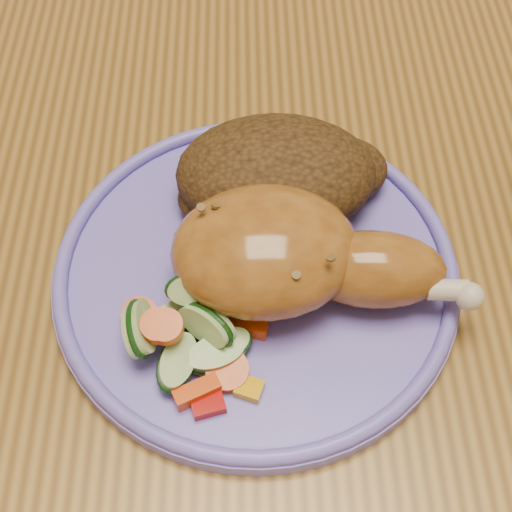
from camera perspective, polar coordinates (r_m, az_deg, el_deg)
ground at (r=1.22m, az=3.41°, el=-15.87°), size 4.00×4.00×0.00m
dining_table at (r=0.63m, az=6.39°, el=3.97°), size 0.90×1.40×0.75m
plate at (r=0.48m, az=0.00°, el=-1.43°), size 0.27×0.27×0.01m
plate_rim at (r=0.47m, az=0.00°, el=-0.69°), size 0.27×0.27×0.01m
chicken_leg at (r=0.44m, az=2.86°, el=0.06°), size 0.19×0.10×0.06m
rice_pilaf at (r=0.49m, az=1.93°, el=6.50°), size 0.15×0.10×0.06m
vegetable_pile at (r=0.43m, az=-5.27°, el=-6.38°), size 0.09×0.09×0.05m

